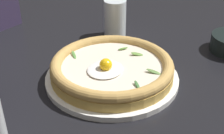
# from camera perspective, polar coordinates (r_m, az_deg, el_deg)

# --- Properties ---
(ground_plane) EXTENTS (2.40, 2.40, 0.03)m
(ground_plane) POSITION_cam_1_polar(r_m,az_deg,el_deg) (0.67, -2.13, -4.10)
(ground_plane) COLOR black
(ground_plane) RESTS_ON ground
(pizza_plate) EXTENTS (0.29, 0.29, 0.01)m
(pizza_plate) POSITION_cam_1_polar(r_m,az_deg,el_deg) (0.67, -0.00, -1.90)
(pizza_plate) COLOR white
(pizza_plate) RESTS_ON ground
(pizza) EXTENTS (0.26, 0.26, 0.05)m
(pizza) POSITION_cam_1_polar(r_m,az_deg,el_deg) (0.66, -0.01, -0.06)
(pizza) COLOR gold
(pizza) RESTS_ON pizza_plate
(drinking_glass) EXTENTS (0.06, 0.06, 0.10)m
(drinking_glass) POSITION_cam_1_polar(r_m,az_deg,el_deg) (0.86, 0.56, 8.57)
(drinking_glass) COLOR silver
(drinking_glass) RESTS_ON ground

